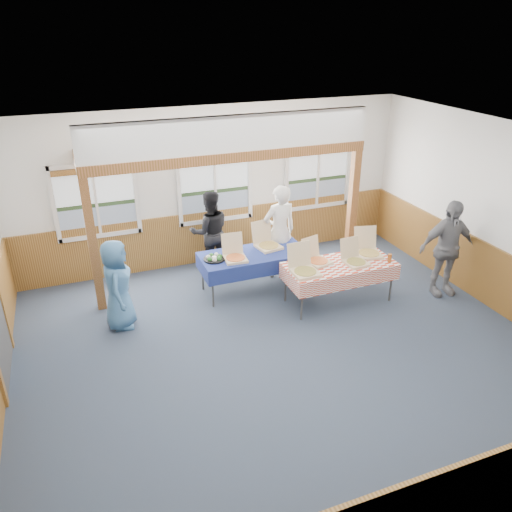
% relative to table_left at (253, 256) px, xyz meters
% --- Properties ---
extents(floor, '(8.00, 8.00, 0.00)m').
position_rel_table_left_xyz_m(floor, '(-0.25, -1.95, -0.70)').
color(floor, '#2B3146').
rests_on(floor, ground).
extents(ceiling, '(8.00, 8.00, 0.00)m').
position_rel_table_left_xyz_m(ceiling, '(-0.25, -1.95, 2.50)').
color(ceiling, white).
rests_on(ceiling, wall_back).
extents(wall_back, '(8.00, 0.00, 8.00)m').
position_rel_table_left_xyz_m(wall_back, '(-0.25, 1.55, 0.90)').
color(wall_back, silver).
rests_on(wall_back, floor).
extents(wall_front, '(8.00, 0.00, 8.00)m').
position_rel_table_left_xyz_m(wall_front, '(-0.25, -5.45, 0.90)').
color(wall_front, silver).
rests_on(wall_front, floor).
extents(wall_right, '(0.00, 8.00, 8.00)m').
position_rel_table_left_xyz_m(wall_right, '(3.75, -1.95, 0.90)').
color(wall_right, silver).
rests_on(wall_right, floor).
extents(wainscot_back, '(7.98, 0.05, 1.10)m').
position_rel_table_left_xyz_m(wainscot_back, '(-0.25, 1.53, -0.15)').
color(wainscot_back, brown).
rests_on(wainscot_back, floor).
extents(wainscot_front, '(7.98, 0.05, 1.10)m').
position_rel_table_left_xyz_m(wainscot_front, '(-0.25, -5.42, -0.15)').
color(wainscot_front, brown).
rests_on(wainscot_front, floor).
extents(wainscot_right, '(0.05, 6.98, 1.10)m').
position_rel_table_left_xyz_m(wainscot_right, '(3.72, -1.95, -0.15)').
color(wainscot_right, brown).
rests_on(wainscot_right, floor).
extents(window_left, '(1.56, 0.10, 1.46)m').
position_rel_table_left_xyz_m(window_left, '(-2.55, 1.51, 0.98)').
color(window_left, silver).
rests_on(window_left, wall_back).
extents(window_mid, '(1.56, 0.10, 1.46)m').
position_rel_table_left_xyz_m(window_mid, '(-0.25, 1.51, 0.98)').
color(window_mid, silver).
rests_on(window_mid, wall_back).
extents(window_right, '(1.56, 0.10, 1.46)m').
position_rel_table_left_xyz_m(window_right, '(2.05, 1.51, 0.98)').
color(window_right, silver).
rests_on(window_right, wall_back).
extents(post_left, '(0.15, 0.15, 2.40)m').
position_rel_table_left_xyz_m(post_left, '(-2.75, 0.35, 0.50)').
color(post_left, brown).
rests_on(post_left, floor).
extents(post_right, '(0.15, 0.15, 2.40)m').
position_rel_table_left_xyz_m(post_right, '(2.25, 0.35, 0.50)').
color(post_right, brown).
rests_on(post_right, floor).
extents(cross_beam, '(5.15, 0.18, 0.18)m').
position_rel_table_left_xyz_m(cross_beam, '(-0.25, 0.35, 1.79)').
color(cross_beam, brown).
rests_on(cross_beam, post_left).
extents(table_left, '(2.14, 1.51, 0.76)m').
position_rel_table_left_xyz_m(table_left, '(0.00, 0.00, 0.00)').
color(table_left, '#373737').
rests_on(table_left, floor).
extents(table_right, '(2.02, 1.03, 0.76)m').
position_rel_table_left_xyz_m(table_right, '(1.27, -0.94, -0.00)').
color(table_right, '#373737').
rests_on(table_right, floor).
extents(pizza_box_a, '(0.42, 0.50, 0.42)m').
position_rel_table_left_xyz_m(pizza_box_a, '(-0.40, -0.11, 0.12)').
color(pizza_box_a, beige).
rests_on(pizza_box_a, table_left).
extents(pizza_box_b, '(0.50, 0.58, 0.46)m').
position_rel_table_left_xyz_m(pizza_box_b, '(0.34, 0.16, 0.12)').
color(pizza_box_b, beige).
rests_on(pizza_box_b, table_left).
extents(pizza_box_c, '(0.43, 0.53, 0.47)m').
position_rel_table_left_xyz_m(pizza_box_c, '(0.52, -1.04, 0.12)').
color(pizza_box_c, beige).
rests_on(pizza_box_c, table_right).
extents(pizza_box_d, '(0.48, 0.54, 0.41)m').
position_rel_table_left_xyz_m(pizza_box_d, '(0.91, -0.75, 0.12)').
color(pizza_box_d, beige).
rests_on(pizza_box_d, table_right).
extents(pizza_box_e, '(0.40, 0.48, 0.41)m').
position_rel_table_left_xyz_m(pizza_box_e, '(1.52, -1.02, 0.12)').
color(pizza_box_e, beige).
rests_on(pizza_box_e, table_right).
extents(pizza_box_f, '(0.52, 0.59, 0.46)m').
position_rel_table_left_xyz_m(pizza_box_f, '(1.93, -0.80, 0.12)').
color(pizza_box_f, beige).
rests_on(pizza_box_f, table_right).
extents(veggie_tray, '(0.39, 0.39, 0.09)m').
position_rel_table_left_xyz_m(veggie_tray, '(-0.75, 0.00, 0.08)').
color(veggie_tray, black).
rests_on(veggie_tray, table_left).
extents(drink_glass, '(0.07, 0.07, 0.15)m').
position_rel_table_left_xyz_m(drink_glass, '(2.12, -1.19, 0.13)').
color(drink_glass, brown).
rests_on(drink_glass, table_right).
extents(woman_white, '(0.71, 0.50, 1.86)m').
position_rel_table_left_xyz_m(woman_white, '(0.69, 0.40, 0.23)').
color(woman_white, silver).
rests_on(woman_white, floor).
extents(woman_black, '(0.86, 0.70, 1.67)m').
position_rel_table_left_xyz_m(woman_black, '(-0.51, 1.09, 0.13)').
color(woman_black, black).
rests_on(woman_black, floor).
extents(man_blue, '(0.63, 0.83, 1.54)m').
position_rel_table_left_xyz_m(man_blue, '(-2.49, -0.35, 0.07)').
color(man_blue, teal).
rests_on(man_blue, floor).
extents(person_grey, '(1.11, 0.59, 1.81)m').
position_rel_table_left_xyz_m(person_grey, '(3.22, -1.35, 0.20)').
color(person_grey, slate).
rests_on(person_grey, floor).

